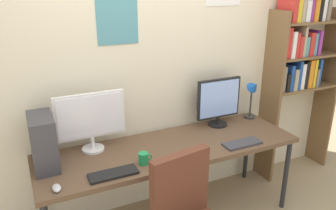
{
  "coord_description": "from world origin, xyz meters",
  "views": [
    {
      "loc": [
        -1.09,
        -1.67,
        2.02
      ],
      "look_at": [
        0.0,
        0.65,
        1.09
      ],
      "focal_mm": 35.93,
      "sensor_mm": 36.0,
      "label": 1
    }
  ],
  "objects_px": {
    "pc_tower": "(43,142)",
    "coffee_mug": "(144,158)",
    "keyboard_right": "(242,143)",
    "keyboard_left": "(113,174)",
    "mouse_right_side": "(203,151)",
    "bookshelf": "(300,59)",
    "monitor_right": "(219,101)",
    "monitor_left": "(91,119)",
    "desk": "(171,152)",
    "desk_lamp": "(253,92)",
    "mouse_left_side": "(57,188)"
  },
  "relations": [
    {
      "from": "pc_tower",
      "to": "coffee_mug",
      "type": "relative_size",
      "value": 3.77
    },
    {
      "from": "desk_lamp",
      "to": "coffee_mug",
      "type": "bearing_deg",
      "value": -163.68
    },
    {
      "from": "monitor_left",
      "to": "mouse_left_side",
      "type": "distance_m",
      "value": 0.63
    },
    {
      "from": "monitor_right",
      "to": "coffee_mug",
      "type": "xyz_separation_m",
      "value": [
        -0.91,
        -0.39,
        -0.2
      ]
    },
    {
      "from": "mouse_right_side",
      "to": "desk",
      "type": "bearing_deg",
      "value": 131.72
    },
    {
      "from": "keyboard_left",
      "to": "coffee_mug",
      "type": "xyz_separation_m",
      "value": [
        0.25,
        0.06,
        0.04
      ]
    },
    {
      "from": "monitor_left",
      "to": "monitor_right",
      "type": "bearing_deg",
      "value": -0.0
    },
    {
      "from": "monitor_right",
      "to": "keyboard_left",
      "type": "xyz_separation_m",
      "value": [
        -1.16,
        -0.44,
        -0.23
      ]
    },
    {
      "from": "keyboard_right",
      "to": "mouse_right_side",
      "type": "xyz_separation_m",
      "value": [
        -0.37,
        0.02,
        0.01
      ]
    },
    {
      "from": "mouse_right_side",
      "to": "desk_lamp",
      "type": "bearing_deg",
      "value": 27.28
    },
    {
      "from": "bookshelf",
      "to": "desk",
      "type": "bearing_deg",
      "value": -171.73
    },
    {
      "from": "desk_lamp",
      "to": "coffee_mug",
      "type": "height_order",
      "value": "desk_lamp"
    },
    {
      "from": "desk_lamp",
      "to": "keyboard_right",
      "type": "xyz_separation_m",
      "value": [
        -0.44,
        -0.44,
        -0.26
      ]
    },
    {
      "from": "mouse_left_side",
      "to": "monitor_right",
      "type": "bearing_deg",
      "value": 16.62
    },
    {
      "from": "keyboard_left",
      "to": "mouse_right_side",
      "type": "height_order",
      "value": "mouse_right_side"
    },
    {
      "from": "bookshelf",
      "to": "pc_tower",
      "type": "xyz_separation_m",
      "value": [
        -2.55,
        -0.13,
        -0.34
      ]
    },
    {
      "from": "mouse_right_side",
      "to": "monitor_left",
      "type": "bearing_deg",
      "value": 151.81
    },
    {
      "from": "monitor_left",
      "to": "keyboard_right",
      "type": "height_order",
      "value": "monitor_left"
    },
    {
      "from": "monitor_right",
      "to": "mouse_left_side",
      "type": "distance_m",
      "value": 1.63
    },
    {
      "from": "desk_lamp",
      "to": "mouse_right_side",
      "type": "xyz_separation_m",
      "value": [
        -0.81,
        -0.42,
        -0.26
      ]
    },
    {
      "from": "bookshelf",
      "to": "desk_lamp",
      "type": "height_order",
      "value": "bookshelf"
    },
    {
      "from": "keyboard_left",
      "to": "keyboard_right",
      "type": "height_order",
      "value": "same"
    },
    {
      "from": "bookshelf",
      "to": "mouse_left_side",
      "type": "relative_size",
      "value": 20.38
    },
    {
      "from": "bookshelf",
      "to": "mouse_left_side",
      "type": "height_order",
      "value": "bookshelf"
    },
    {
      "from": "bookshelf",
      "to": "monitor_left",
      "type": "bearing_deg",
      "value": -179.55
    },
    {
      "from": "keyboard_left",
      "to": "keyboard_right",
      "type": "distance_m",
      "value": 1.12
    },
    {
      "from": "desk_lamp",
      "to": "pc_tower",
      "type": "bearing_deg",
      "value": -176.86
    },
    {
      "from": "keyboard_right",
      "to": "coffee_mug",
      "type": "xyz_separation_m",
      "value": [
        -0.87,
        0.06,
        0.04
      ]
    },
    {
      "from": "bookshelf",
      "to": "coffee_mug",
      "type": "relative_size",
      "value": 18.46
    },
    {
      "from": "mouse_right_side",
      "to": "coffee_mug",
      "type": "xyz_separation_m",
      "value": [
        -0.49,
        0.04,
        0.03
      ]
    },
    {
      "from": "desk",
      "to": "bookshelf",
      "type": "distance_m",
      "value": 1.7
    },
    {
      "from": "keyboard_left",
      "to": "keyboard_right",
      "type": "xyz_separation_m",
      "value": [
        1.12,
        0.0,
        0.0
      ]
    },
    {
      "from": "desk",
      "to": "pc_tower",
      "type": "height_order",
      "value": "pc_tower"
    },
    {
      "from": "monitor_right",
      "to": "desk",
      "type": "bearing_deg",
      "value": -160.51
    },
    {
      "from": "bookshelf",
      "to": "monitor_right",
      "type": "xyz_separation_m",
      "value": [
        -0.98,
        -0.02,
        -0.3
      ]
    },
    {
      "from": "pc_tower",
      "to": "keyboard_right",
      "type": "relative_size",
      "value": 1.2
    },
    {
      "from": "monitor_left",
      "to": "desk_lamp",
      "type": "distance_m",
      "value": 1.6
    },
    {
      "from": "desk",
      "to": "mouse_left_side",
      "type": "xyz_separation_m",
      "value": [
        -0.95,
        -0.25,
        0.07
      ]
    },
    {
      "from": "bookshelf",
      "to": "monitor_left",
      "type": "distance_m",
      "value": 2.2
    },
    {
      "from": "bookshelf",
      "to": "coffee_mug",
      "type": "height_order",
      "value": "bookshelf"
    },
    {
      "from": "desk_lamp",
      "to": "mouse_right_side",
      "type": "relative_size",
      "value": 4.3
    },
    {
      "from": "mouse_right_side",
      "to": "coffee_mug",
      "type": "distance_m",
      "value": 0.49
    },
    {
      "from": "desk_lamp",
      "to": "keyboard_left",
      "type": "relative_size",
      "value": 1.18
    },
    {
      "from": "monitor_left",
      "to": "keyboard_right",
      "type": "xyz_separation_m",
      "value": [
        1.16,
        -0.44,
        -0.26
      ]
    },
    {
      "from": "keyboard_right",
      "to": "bookshelf",
      "type": "bearing_deg",
      "value": 24.27
    },
    {
      "from": "monitor_right",
      "to": "keyboard_right",
      "type": "height_order",
      "value": "monitor_right"
    },
    {
      "from": "pc_tower",
      "to": "mouse_left_side",
      "type": "xyz_separation_m",
      "value": [
        0.03,
        -0.35,
        -0.18
      ]
    },
    {
      "from": "desk",
      "to": "desk_lamp",
      "type": "relative_size",
      "value": 5.31
    },
    {
      "from": "bookshelf",
      "to": "coffee_mug",
      "type": "bearing_deg",
      "value": -167.95
    },
    {
      "from": "monitor_left",
      "to": "mouse_right_side",
      "type": "height_order",
      "value": "monitor_left"
    }
  ]
}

